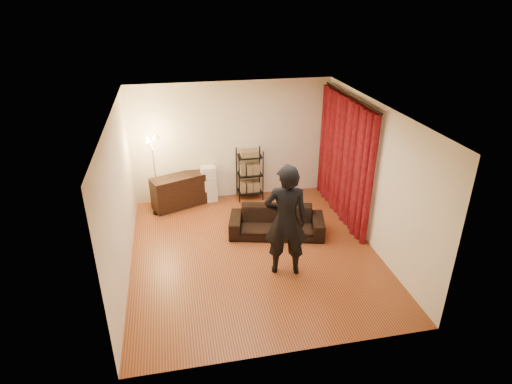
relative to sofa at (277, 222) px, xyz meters
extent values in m
plane|color=#9B4D26|center=(-0.57, -0.55, -0.27)|extent=(5.00, 5.00, 0.00)
plane|color=white|center=(-0.57, -0.55, 2.43)|extent=(5.00, 5.00, 0.00)
plane|color=#EFE3C6|center=(-0.57, 1.95, 1.08)|extent=(5.00, 0.00, 5.00)
plane|color=#EFE3C6|center=(-0.57, -3.05, 1.08)|extent=(5.00, 0.00, 5.00)
plane|color=#EFE3C6|center=(-2.82, -0.55, 1.08)|extent=(0.00, 5.00, 5.00)
plane|color=#EFE3C6|center=(1.68, -0.55, 1.08)|extent=(0.00, 5.00, 5.00)
cylinder|color=black|center=(1.58, 0.57, 2.31)|extent=(0.04, 2.65, 0.04)
imported|color=black|center=(0.00, 0.00, 0.00)|extent=(1.98, 1.15, 0.54)
imported|color=black|center=(-0.16, -1.23, 0.73)|extent=(0.82, 0.63, 2.00)
cube|color=black|center=(-1.82, 1.64, 0.09)|extent=(1.33, 0.89, 0.73)
camera|label=1|loc=(-1.88, -7.18, 4.22)|focal=30.00mm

